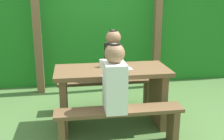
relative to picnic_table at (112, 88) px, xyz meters
The scene contains 12 objects.
ground_plane 0.52m from the picnic_table, ahead, with size 12.00×12.00×0.00m, color #496D36.
hedge_backdrop 2.18m from the picnic_table, 90.00° to the left, with size 6.40×0.84×1.85m, color #1E731F.
pergola_post_left 1.87m from the picnic_table, 125.75° to the left, with size 0.12×0.12×2.29m, color brown.
pergola_post_right 1.87m from the picnic_table, 54.25° to the left, with size 0.12×0.12×2.29m, color brown.
picnic_table is the anchor object (origin of this frame).
bench_near 0.55m from the picnic_table, 90.00° to the right, with size 1.40×0.24×0.46m.
bench_far 0.55m from the picnic_table, 90.00° to the left, with size 1.40×0.24×0.46m.
person_white_shirt 0.59m from the picnic_table, 95.81° to the right, with size 0.25×0.35×0.72m.
person_black_coat 0.59m from the picnic_table, 79.18° to the left, with size 0.25×0.35×0.72m.
drinking_glass 0.33m from the picnic_table, 139.85° to the left, with size 0.07×0.07×0.10m, color silver.
bottle_left 0.36m from the picnic_table, 34.39° to the left, with size 0.06×0.06×0.22m.
cell_phone 0.33m from the picnic_table, 15.51° to the right, with size 0.07×0.14×0.01m, color silver.
Camera 1 is at (-0.49, -3.17, 1.65)m, focal length 43.42 mm.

